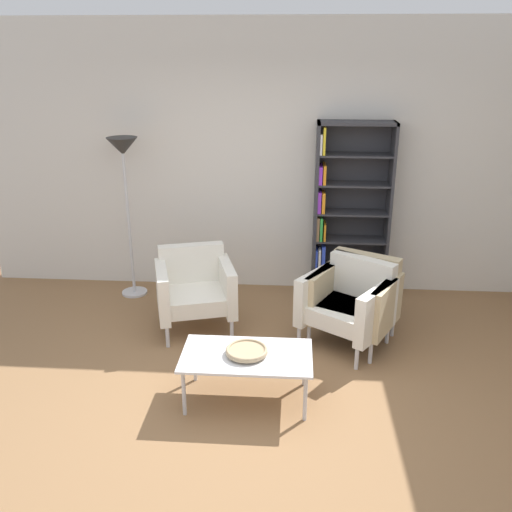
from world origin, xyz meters
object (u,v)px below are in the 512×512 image
at_px(armchair_spare_guest, 356,298).
at_px(floor_lamp_torchiere, 124,166).
at_px(armchair_near_window, 349,302).
at_px(armchair_corner_red, 195,288).
at_px(coffee_table_low, 247,358).
at_px(bookshelf_tall, 346,214).
at_px(decorative_bowl, 247,351).

xyz_separation_m(armchair_spare_guest, floor_lamp_torchiere, (-2.37, 0.84, 1.03)).
distance_m(armchair_near_window, armchair_corner_red, 1.48).
distance_m(coffee_table_low, armchair_spare_guest, 1.41).
height_order(armchair_near_window, armchair_spare_guest, same).
relative_size(armchair_corner_red, armchair_spare_guest, 0.93).
height_order(coffee_table_low, armchair_near_window, armchair_near_window).
bearing_deg(bookshelf_tall, armchair_near_window, -91.67).
relative_size(coffee_table_low, floor_lamp_torchiere, 0.57).
height_order(bookshelf_tall, coffee_table_low, bookshelf_tall).
bearing_deg(bookshelf_tall, decorative_bowl, -113.05).
height_order(coffee_table_low, armchair_corner_red, armchair_corner_red).
xyz_separation_m(armchair_near_window, armchair_spare_guest, (0.07, 0.10, 0.00)).
height_order(armchair_spare_guest, floor_lamp_torchiere, floor_lamp_torchiere).
relative_size(bookshelf_tall, armchair_corner_red, 2.20).
height_order(armchair_near_window, floor_lamp_torchiere, floor_lamp_torchiere).
bearing_deg(decorative_bowl, armchair_corner_red, 117.36).
xyz_separation_m(coffee_table_low, armchair_near_window, (0.86, 0.96, 0.05)).
height_order(bookshelf_tall, decorative_bowl, bookshelf_tall).
bearing_deg(armchair_corner_red, coffee_table_low, -78.96).
bearing_deg(armchair_near_window, coffee_table_low, -96.96).
bearing_deg(armchair_corner_red, bookshelf_tall, 14.91).
xyz_separation_m(decorative_bowl, armchair_corner_red, (-0.61, 1.18, -0.02)).
height_order(coffee_table_low, floor_lamp_torchiere, floor_lamp_torchiere).
bearing_deg(bookshelf_tall, armchair_corner_red, -148.76).
relative_size(coffee_table_low, decorative_bowl, 3.12).
xyz_separation_m(coffee_table_low, floor_lamp_torchiere, (-1.44, 1.90, 1.08)).
xyz_separation_m(bookshelf_tall, armchair_corner_red, (-1.50, -0.91, -0.51)).
xyz_separation_m(coffee_table_low, decorative_bowl, (-0.00, 0.00, 0.07)).
height_order(armchair_near_window, armchair_corner_red, same).
relative_size(armchair_near_window, floor_lamp_torchiere, 0.54).
relative_size(decorative_bowl, armchair_near_window, 0.34).
bearing_deg(floor_lamp_torchiere, coffee_table_low, -52.93).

